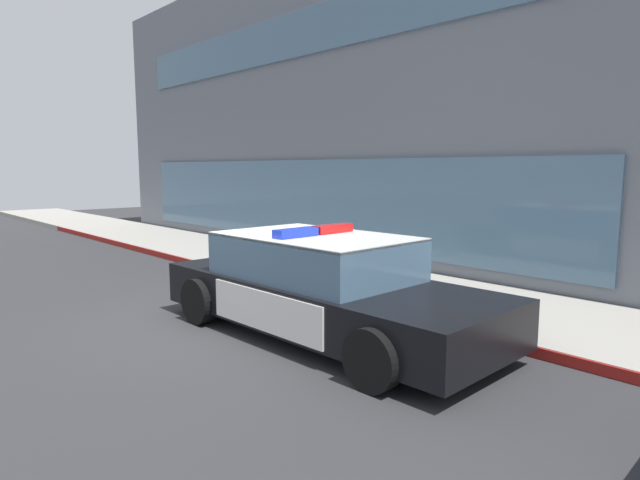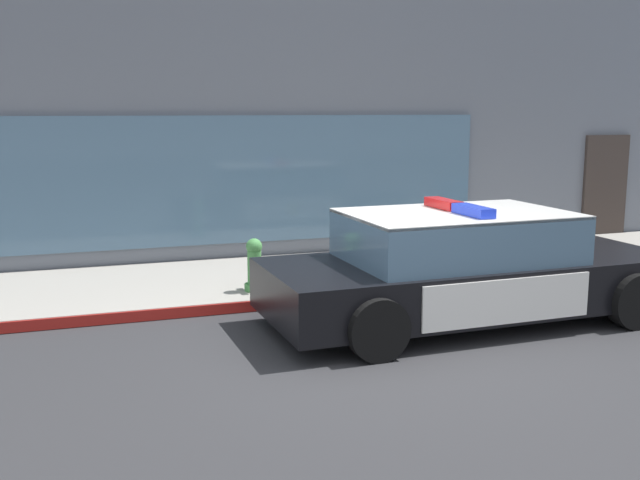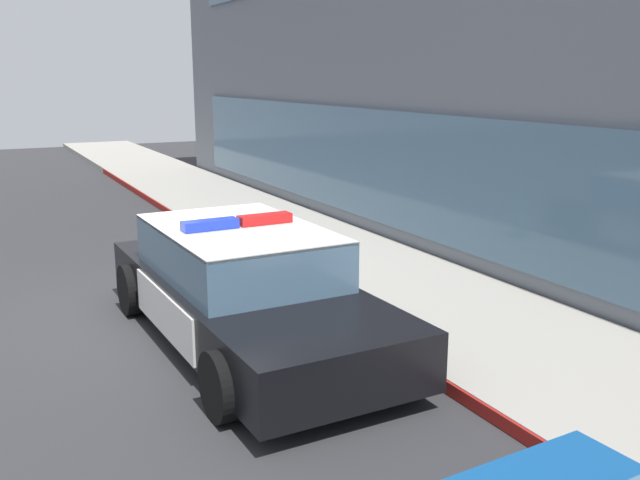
# 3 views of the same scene
# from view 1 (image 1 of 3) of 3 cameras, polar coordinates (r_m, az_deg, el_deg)

# --- Properties ---
(ground) EXTENTS (48.00, 48.00, 0.00)m
(ground) POSITION_cam_1_polar(r_m,az_deg,el_deg) (8.34, -10.04, -8.38)
(ground) COLOR #303033
(sidewalk) EXTENTS (48.00, 2.83, 0.15)m
(sidewalk) POSITION_cam_1_polar(r_m,az_deg,el_deg) (10.40, 5.48, -4.66)
(sidewalk) COLOR #A39E93
(sidewalk) RESTS_ON ground
(curb_red_paint) EXTENTS (28.80, 0.04, 0.14)m
(curb_red_paint) POSITION_cam_1_polar(r_m,az_deg,el_deg) (9.41, -0.38, -5.93)
(curb_red_paint) COLOR maroon
(curb_red_paint) RESTS_ON ground
(storefront_building) EXTENTS (25.71, 10.22, 7.81)m
(storefront_building) POSITION_cam_1_polar(r_m,az_deg,el_deg) (16.07, 19.75, 12.99)
(storefront_building) COLOR slate
(storefront_building) RESTS_ON ground
(police_cruiser) EXTENTS (5.14, 2.23, 1.49)m
(police_cruiser) POSITION_cam_1_polar(r_m,az_deg,el_deg) (7.36, 0.19, -4.96)
(police_cruiser) COLOR black
(police_cruiser) RESTS_ON ground
(fire_hydrant) EXTENTS (0.34, 0.39, 0.73)m
(fire_hydrant) POSITION_cam_1_polar(r_m,az_deg,el_deg) (10.19, -0.95, -2.44)
(fire_hydrant) COLOR #4C994C
(fire_hydrant) RESTS_ON sidewalk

